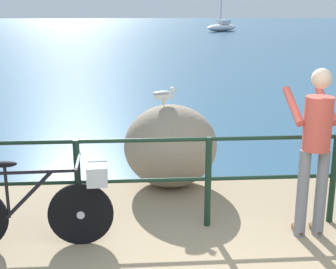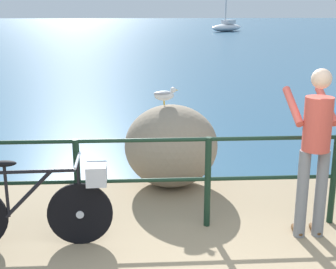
{
  "view_description": "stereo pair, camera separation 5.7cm",
  "coord_description": "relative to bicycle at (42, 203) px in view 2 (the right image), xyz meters",
  "views": [
    {
      "loc": [
        -0.77,
        -2.99,
        2.36
      ],
      "look_at": [
        -0.41,
        2.13,
        0.95
      ],
      "focal_mm": 49.95,
      "sensor_mm": 36.0,
      "label": 1
    },
    {
      "loc": [
        -0.71,
        -2.99,
        2.36
      ],
      "look_at": [
        -0.41,
        2.13,
        0.95
      ],
      "focal_mm": 49.95,
      "sensor_mm": 36.0,
      "label": 2
    }
  ],
  "objects": [
    {
      "name": "sailboat",
      "position": [
        9.31,
        41.03,
        -0.04
      ],
      "size": [
        4.05,
        4.02,
        4.9
      ],
      "rotation": [
        0.0,
        0.0,
        3.92
      ],
      "color": "white",
      "rests_on": "sea_surface"
    },
    {
      "name": "ground_plane",
      "position": [
        1.71,
        18.62,
        -0.51
      ],
      "size": [
        120.0,
        120.0,
        0.1
      ],
      "primitive_type": "cube",
      "color": "#937F60"
    },
    {
      "name": "breakwater_boulder_main",
      "position": [
        1.4,
        1.58,
        0.09
      ],
      "size": [
        1.24,
        1.09,
        1.11
      ],
      "color": "gray",
      "rests_on": "ground"
    },
    {
      "name": "sea_surface",
      "position": [
        1.71,
        46.74,
        -0.46
      ],
      "size": [
        120.0,
        90.0,
        0.01
      ],
      "primitive_type": "cube",
      "color": "#2D5675",
      "rests_on": "ground_plane"
    },
    {
      "name": "promenade_railing",
      "position": [
        1.71,
        0.34,
        0.17
      ],
      "size": [
        8.47,
        0.07,
        1.02
      ],
      "color": "black",
      "rests_on": "ground_plane"
    },
    {
      "name": "person_at_railing",
      "position": [
        2.76,
        0.07,
        0.53
      ],
      "size": [
        0.45,
        0.64,
        1.78
      ],
      "rotation": [
        0.0,
        0.0,
        1.6
      ],
      "color": "slate",
      "rests_on": "ground_plane"
    },
    {
      "name": "bicycle",
      "position": [
        0.0,
        0.0,
        0.0
      ],
      "size": [
        1.7,
        0.48,
        0.92
      ],
      "rotation": [
        0.0,
        0.0,
        0.04
      ],
      "color": "black",
      "rests_on": "ground_plane"
    },
    {
      "name": "seagull",
      "position": [
        1.31,
        1.6,
        0.79
      ],
      "size": [
        0.34,
        0.16,
        0.23
      ],
      "rotation": [
        0.0,
        0.0,
        0.16
      ],
      "color": "gold",
      "rests_on": "breakwater_boulder_main"
    }
  ]
}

